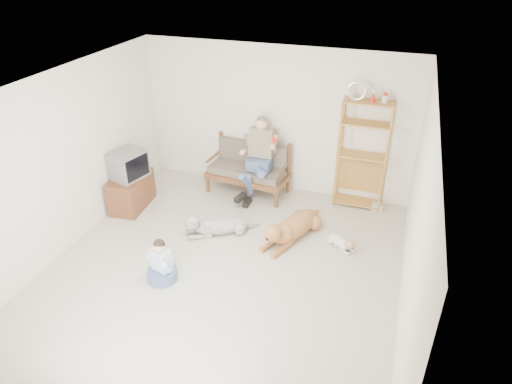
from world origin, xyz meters
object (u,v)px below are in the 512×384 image
(etagere, at_px, (362,154))
(golden_retriever, at_px, (291,228))
(tv_stand, at_px, (131,191))
(loveseat, at_px, (249,167))

(etagere, bearing_deg, golden_retriever, -121.34)
(golden_retriever, bearing_deg, tv_stand, -159.05)
(loveseat, distance_m, tv_stand, 2.18)
(tv_stand, bearing_deg, golden_retriever, -5.81)
(loveseat, xyz_separation_m, golden_retriever, (1.17, -1.29, -0.29))
(etagere, distance_m, tv_stand, 4.13)
(loveseat, distance_m, etagere, 2.10)
(loveseat, xyz_separation_m, tv_stand, (-1.80, -1.22, -0.19))
(tv_stand, bearing_deg, loveseat, 29.64)
(etagere, xyz_separation_m, golden_retriever, (-0.87, -1.42, -0.80))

